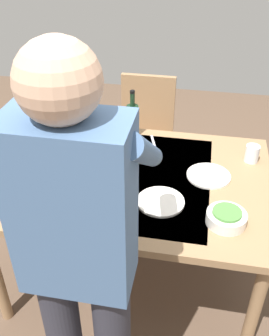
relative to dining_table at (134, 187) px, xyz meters
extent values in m
plane|color=brown|center=(0.00, 0.00, -0.67)|extent=(6.00, 6.00, 0.00)
cube|color=#93704C|center=(0.00, 0.00, 0.05)|extent=(1.43, 1.04, 0.04)
cube|color=#C6AD89|center=(0.00, 0.00, 0.07)|extent=(0.79, 0.88, 0.00)
cylinder|color=#93704C|center=(-0.65, -0.45, -0.32)|extent=(0.06, 0.06, 0.71)
cylinder|color=#93704C|center=(0.65, -0.45, -0.32)|extent=(0.06, 0.06, 0.71)
cylinder|color=#93704C|center=(-0.65, 0.45, -0.32)|extent=(0.06, 0.06, 0.71)
cube|color=brown|center=(0.09, -0.82, -0.22)|extent=(0.40, 0.40, 0.04)
cube|color=#93704C|center=(0.09, -1.00, 0.02)|extent=(0.40, 0.04, 0.45)
cylinder|color=#93704C|center=(-0.08, -0.99, -0.45)|extent=(0.04, 0.04, 0.43)
cylinder|color=#93704C|center=(0.26, -0.99, -0.45)|extent=(0.04, 0.04, 0.43)
cylinder|color=#93704C|center=(-0.08, -0.65, -0.45)|extent=(0.04, 0.04, 0.43)
cylinder|color=#93704C|center=(0.26, -0.65, -0.45)|extent=(0.04, 0.04, 0.43)
cube|color=#47668E|center=(0.04, 0.80, 0.51)|extent=(0.36, 0.20, 0.60)
sphere|color=tan|center=(0.04, 0.80, 0.90)|extent=(0.22, 0.22, 0.22)
cylinder|color=#47668E|center=(0.21, 0.56, 0.58)|extent=(0.08, 0.52, 0.40)
cylinder|color=#47668E|center=(-0.14, 0.56, 0.58)|extent=(0.08, 0.52, 0.40)
cylinder|color=black|center=(0.09, -0.42, 0.17)|extent=(0.07, 0.07, 0.20)
cylinder|color=black|center=(0.09, -0.42, 0.31)|extent=(0.03, 0.03, 0.08)
cylinder|color=black|center=(0.09, -0.42, 0.36)|extent=(0.03, 0.03, 0.02)
cylinder|color=white|center=(-0.04, 0.35, 0.07)|extent=(0.06, 0.06, 0.01)
cylinder|color=white|center=(-0.04, 0.35, 0.11)|extent=(0.01, 0.01, 0.07)
cone|color=white|center=(-0.04, 0.35, 0.19)|extent=(0.07, 0.07, 0.07)
cylinder|color=maroon|center=(-0.04, 0.35, 0.16)|extent=(0.03, 0.03, 0.03)
cylinder|color=silver|center=(0.22, -0.10, 0.12)|extent=(0.08, 0.08, 0.09)
cylinder|color=silver|center=(-0.61, -0.26, 0.12)|extent=(0.08, 0.08, 0.10)
cylinder|color=silver|center=(0.39, -0.14, 0.13)|extent=(0.07, 0.07, 0.11)
cylinder|color=silver|center=(0.33, -0.38, 0.12)|extent=(0.07, 0.07, 0.09)
cylinder|color=white|center=(0.52, 0.09, 0.10)|extent=(0.30, 0.30, 0.05)
cylinder|color=#C6562D|center=(0.52, 0.09, 0.12)|extent=(0.22, 0.22, 0.03)
cylinder|color=white|center=(-0.47, 0.28, 0.10)|extent=(0.18, 0.18, 0.05)
cylinder|color=#4C843D|center=(-0.47, 0.28, 0.12)|extent=(0.13, 0.13, 0.03)
cylinder|color=white|center=(0.06, 0.05, 0.10)|extent=(0.16, 0.16, 0.05)
cylinder|color=tan|center=(0.06, 0.05, 0.12)|extent=(0.12, 0.12, 0.03)
cylinder|color=white|center=(-0.16, 0.19, 0.08)|extent=(0.23, 0.23, 0.01)
cylinder|color=white|center=(-0.38, -0.07, 0.08)|extent=(0.23, 0.23, 0.01)
cube|color=silver|center=(-0.05, -0.34, 0.07)|extent=(0.07, 0.20, 0.00)
cube|color=silver|center=(0.51, -0.38, 0.07)|extent=(0.02, 0.18, 0.00)
camera|label=1|loc=(-0.31, 1.62, 1.25)|focal=41.12mm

